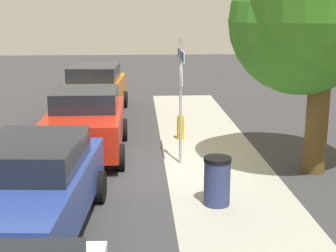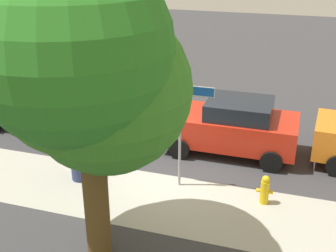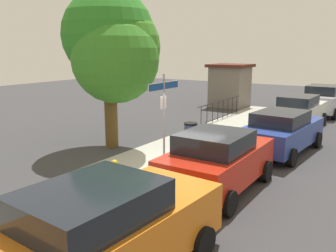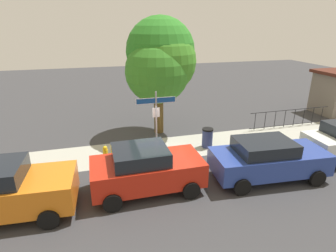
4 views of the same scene
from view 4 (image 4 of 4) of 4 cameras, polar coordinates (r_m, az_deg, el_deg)
ground_plane at (r=12.66m, az=-0.66°, el=-7.14°), size 60.00×60.00×0.00m
sidewalk_strip at (r=14.34m, az=5.76°, el=-3.80°), size 24.00×2.60×0.00m
street_sign at (r=12.12m, az=-2.44°, el=2.77°), size 1.73×0.07×3.13m
shade_tree at (r=14.85m, az=-1.56°, el=13.47°), size 3.79×4.08×6.26m
car_red at (r=10.25m, az=-4.53°, el=-8.72°), size 4.02×2.12×1.72m
car_blue at (r=11.68m, az=19.80°, el=-6.32°), size 4.61×2.33×1.63m
iron_fence at (r=18.04m, az=23.65°, el=1.57°), size 5.31×0.04×1.07m
utility_shed at (r=22.00m, az=31.16°, el=5.97°), size 2.58×2.62×2.90m
fire_hydrant at (r=12.70m, az=-12.68°, el=-5.65°), size 0.42×0.22×0.78m
trash_bin at (r=13.97m, az=8.07°, el=-2.40°), size 0.55×0.55×0.98m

